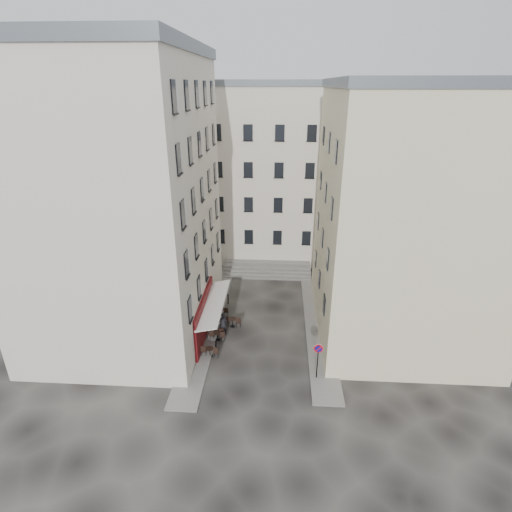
# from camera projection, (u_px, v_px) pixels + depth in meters

# --- Properties ---
(ground) EXTENTS (90.00, 90.00, 0.00)m
(ground) POSITION_uv_depth(u_px,v_px,m) (261.00, 345.00, 30.24)
(ground) COLOR black
(ground) RESTS_ON ground
(sidewalk_left) EXTENTS (2.00, 22.00, 0.12)m
(sidewalk_left) POSITION_uv_depth(u_px,v_px,m) (211.00, 315.00, 34.14)
(sidewalk_left) COLOR slate
(sidewalk_left) RESTS_ON ground
(sidewalk_right) EXTENTS (2.00, 18.00, 0.12)m
(sidewalk_right) POSITION_uv_depth(u_px,v_px,m) (317.00, 325.00, 32.71)
(sidewalk_right) COLOR slate
(sidewalk_right) RESTS_ON ground
(building_left) EXTENTS (12.20, 16.20, 20.60)m
(building_left) POSITION_uv_depth(u_px,v_px,m) (122.00, 200.00, 29.50)
(building_left) COLOR beige
(building_left) RESTS_ON ground
(building_right) EXTENTS (12.20, 14.20, 18.60)m
(building_right) POSITION_uv_depth(u_px,v_px,m) (407.00, 217.00, 29.15)
(building_right) COLOR beige
(building_right) RESTS_ON ground
(building_back) EXTENTS (18.20, 10.20, 18.60)m
(building_back) POSITION_uv_depth(u_px,v_px,m) (261.00, 172.00, 44.01)
(building_back) COLOR beige
(building_back) RESTS_ON ground
(cafe_storefront) EXTENTS (1.74, 7.30, 3.50)m
(cafe_storefront) POSITION_uv_depth(u_px,v_px,m) (206.00, 315.00, 30.66)
(cafe_storefront) COLOR #4D0B0B
(cafe_storefront) RESTS_ON ground
(stone_steps) EXTENTS (9.00, 3.15, 0.80)m
(stone_steps) POSITION_uv_depth(u_px,v_px,m) (267.00, 270.00, 41.60)
(stone_steps) COLOR #615F5C
(stone_steps) RESTS_ON ground
(bollard_near) EXTENTS (0.12, 0.12, 0.98)m
(bollard_near) POSITION_uv_depth(u_px,v_px,m) (216.00, 346.00, 29.30)
(bollard_near) COLOR black
(bollard_near) RESTS_ON ground
(bollard_mid) EXTENTS (0.12, 0.12, 0.98)m
(bollard_mid) POSITION_uv_depth(u_px,v_px,m) (223.00, 320.00, 32.51)
(bollard_mid) COLOR black
(bollard_mid) RESTS_ON ground
(bollard_far) EXTENTS (0.12, 0.12, 0.98)m
(bollard_far) POSITION_uv_depth(u_px,v_px,m) (228.00, 299.00, 35.72)
(bollard_far) COLOR black
(bollard_far) RESTS_ON ground
(no_parking_sign) EXTENTS (0.63, 0.11, 2.76)m
(no_parking_sign) POSITION_uv_depth(u_px,v_px,m) (318.00, 355.00, 26.04)
(no_parking_sign) COLOR black
(no_parking_sign) RESTS_ON ground
(bistro_table_a) EXTENTS (1.31, 0.61, 0.92)m
(bistro_table_a) POSITION_uv_depth(u_px,v_px,m) (210.00, 351.00, 28.82)
(bistro_table_a) COLOR black
(bistro_table_a) RESTS_ON ground
(bistro_table_b) EXTENTS (1.23, 0.58, 0.86)m
(bistro_table_b) POSITION_uv_depth(u_px,v_px,m) (217.00, 335.00, 30.68)
(bistro_table_b) COLOR black
(bistro_table_b) RESTS_ON ground
(bistro_table_c) EXTENTS (1.15, 0.54, 0.81)m
(bistro_table_c) POSITION_uv_depth(u_px,v_px,m) (216.00, 332.00, 31.16)
(bistro_table_c) COLOR black
(bistro_table_c) RESTS_ON ground
(bistro_table_d) EXTENTS (1.39, 0.65, 0.98)m
(bistro_table_d) POSITION_uv_depth(u_px,v_px,m) (233.00, 321.00, 32.37)
(bistro_table_d) COLOR black
(bistro_table_d) RESTS_ON ground
(bistro_table_e) EXTENTS (1.13, 0.53, 0.80)m
(bistro_table_e) POSITION_uv_depth(u_px,v_px,m) (222.00, 311.00, 34.04)
(bistro_table_e) COLOR black
(bistro_table_e) RESTS_ON ground
(pedestrian) EXTENTS (0.83, 0.72, 1.92)m
(pedestrian) POSITION_uv_depth(u_px,v_px,m) (223.00, 324.00, 31.21)
(pedestrian) COLOR black
(pedestrian) RESTS_ON ground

